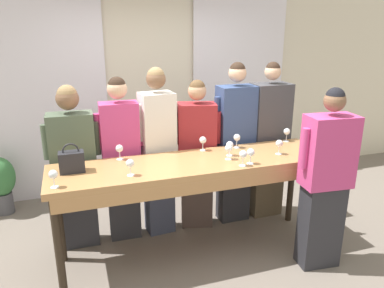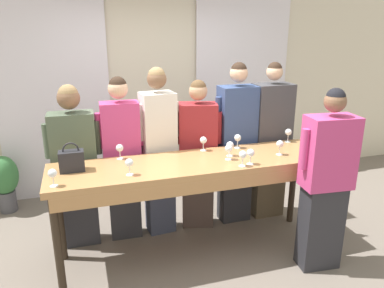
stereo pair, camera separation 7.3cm
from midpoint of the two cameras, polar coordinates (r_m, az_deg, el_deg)
ground_plane at (r=4.03m, az=0.83°, el=-16.00°), size 18.00×18.00×0.00m
wall_back at (r=5.25m, az=-5.51°, el=8.53°), size 12.00×0.06×2.80m
curtain_panel_left at (r=5.10m, az=-19.89°, el=6.64°), size 1.40×0.03×2.69m
curtain_panel_right at (r=5.60m, az=7.92°, el=8.45°), size 1.40×0.03×2.69m
tasting_bar at (r=3.59m, az=1.00°, el=-4.25°), size 2.71×0.68×1.00m
wine_bottle at (r=4.06m, az=18.42°, el=0.86°), size 0.08×0.08×0.33m
handbag at (r=3.46m, az=-17.29°, el=-2.41°), size 0.22×0.13×0.26m
wine_glass_front_left at (r=3.18m, az=-19.88°, el=-4.30°), size 0.07×0.07×0.15m
wine_glass_front_mid at (r=3.44m, az=8.34°, el=-1.69°), size 0.07×0.07×0.15m
wine_glass_front_right at (r=3.83m, az=2.29°, el=0.51°), size 0.07×0.07×0.15m
wine_glass_center_left at (r=3.65m, az=-10.41°, el=-0.67°), size 0.07×0.07×0.15m
wine_glass_center_mid at (r=3.59m, az=6.19°, el=-0.76°), size 0.07×0.07×0.15m
wine_glass_center_right at (r=3.25m, az=-8.91°, el=-2.93°), size 0.07×0.07×0.15m
wine_glass_back_left at (r=3.81m, az=13.79°, el=-0.08°), size 0.07×0.07×0.15m
wine_glass_back_mid at (r=3.94m, az=7.50°, el=0.87°), size 0.07×0.07×0.15m
wine_glass_back_right at (r=3.69m, az=6.38°, el=-0.26°), size 0.07×0.07×0.15m
wine_glass_near_host at (r=3.50m, az=9.51°, el=-1.42°), size 0.07×0.07×0.15m
wine_glass_by_bottle at (r=4.26m, az=14.95°, el=1.69°), size 0.07×0.07×0.15m
guest_olive_jacket at (r=3.95m, az=-16.84°, el=-3.26°), size 0.55×0.26×1.70m
guest_pink_top at (r=3.96m, az=-10.09°, el=-2.10°), size 0.50×0.23×1.76m
guest_cream_sweater at (r=4.01m, az=-4.57°, el=-1.05°), size 0.46×0.29×1.84m
guest_striped_shirt at (r=4.14m, az=1.40°, el=-1.66°), size 0.52×0.34×1.69m
guest_navy_coat at (r=4.28m, az=7.23°, el=0.09°), size 0.52×0.26×1.86m
guest_beige_cap at (r=4.47m, az=12.25°, el=0.35°), size 0.55×0.28×1.85m
host_pouring at (r=3.64m, az=20.24°, el=-5.49°), size 0.55×0.30×1.73m
potted_plant at (r=5.13m, az=-26.31°, el=-4.88°), size 0.34×0.34×0.72m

